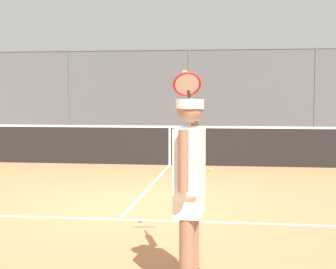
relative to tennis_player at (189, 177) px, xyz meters
The scene contains 6 objects.
ground_plane 3.67m from the tennis_player, 70.92° to the right, with size 60.00×60.00×0.00m, color #C67A4C.
court_line_markings 2.55m from the tennis_player, 60.54° to the right, with size 8.78×10.32×0.01m.
fence_backdrop 14.06m from the tennis_player, 85.27° to the right, with size 19.86×1.37×3.29m.
tennis_net 8.14m from the tennis_player, 81.80° to the right, with size 11.28×0.09×1.07m.
tennis_player is the anchor object (origin of this frame).
tennis_ball_near_baseline 7.25m from the tennis_player, 88.97° to the right, with size 0.07×0.07×0.07m, color #CCDB33.
Camera 1 is at (-1.54, 7.86, 1.69)m, focal length 55.88 mm.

